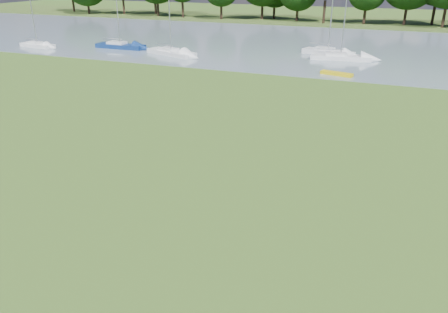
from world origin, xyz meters
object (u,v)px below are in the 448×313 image
at_px(kayak, 337,74).
at_px(sailboat_4, 340,56).
at_px(sailboat_6, 120,44).
at_px(sailboat_1, 171,51).
at_px(sailboat_5, 37,44).
at_px(sailboat_3, 328,50).

height_order(kayak, sailboat_4, sailboat_4).
bearing_deg(sailboat_4, sailboat_6, 178.09).
bearing_deg(sailboat_6, sailboat_1, -10.52).
bearing_deg(kayak, sailboat_4, 110.48).
relative_size(sailboat_1, sailboat_5, 1.11).
bearing_deg(sailboat_5, sailboat_4, 16.85).
height_order(kayak, sailboat_6, sailboat_6).
bearing_deg(sailboat_5, sailboat_3, 21.17).
height_order(kayak, sailboat_3, sailboat_3).
height_order(sailboat_4, sailboat_6, sailboat_6).
relative_size(kayak, sailboat_3, 0.35).
distance_m(sailboat_3, sailboat_4, 3.20).
height_order(sailboat_4, sailboat_5, sailboat_4).
bearing_deg(kayak, sailboat_1, -176.47).
height_order(kayak, sailboat_5, sailboat_5).
xyz_separation_m(kayak, sailboat_4, (-0.87, 8.29, 0.30)).
bearing_deg(sailboat_6, sailboat_5, -162.75).
relative_size(sailboat_3, sailboat_4, 1.13).
relative_size(sailboat_5, sailboat_6, 0.91).
distance_m(sailboat_1, sailboat_5, 19.27).
bearing_deg(sailboat_1, sailboat_4, 33.23).
distance_m(sailboat_3, sailboat_5, 37.89).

